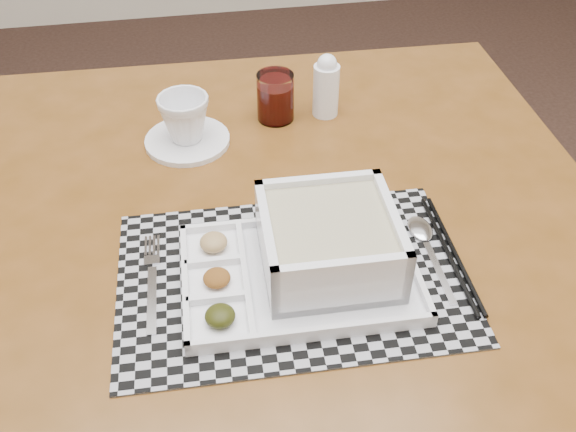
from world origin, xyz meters
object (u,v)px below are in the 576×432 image
object	(u,v)px
serving_tray	(319,251)
juice_glass	(275,99)
creamer_bottle	(326,86)
dining_table	(279,255)
cup	(185,118)

from	to	relation	value
serving_tray	juice_glass	world-z (taller)	serving_tray
creamer_bottle	dining_table	bearing A→B (deg)	-115.81
dining_table	juice_glass	size ratio (longest dim) A/B	11.92
cup	dining_table	bearing A→B (deg)	-82.95
dining_table	juice_glass	world-z (taller)	juice_glass
cup	juice_glass	world-z (taller)	cup
creamer_bottle	cup	bearing A→B (deg)	-168.78
cup	juice_glass	distance (m)	0.18
serving_tray	creamer_bottle	world-z (taller)	creamer_bottle
dining_table	creamer_bottle	size ratio (longest dim) A/B	8.83
cup	juice_glass	xyz separation A→B (m)	(0.17, 0.05, -0.01)
juice_glass	dining_table	bearing A→B (deg)	-98.27
serving_tray	creamer_bottle	size ratio (longest dim) A/B	2.68
dining_table	juice_glass	bearing A→B (deg)	81.73
dining_table	serving_tray	size ratio (longest dim) A/B	3.29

